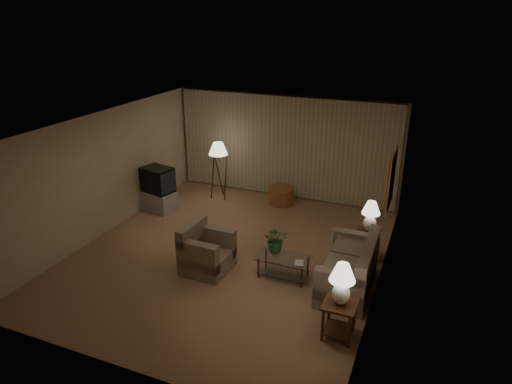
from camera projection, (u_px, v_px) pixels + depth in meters
ground at (229, 253)px, 9.44m from camera, size 7.00×7.00×0.00m
room_shell at (258, 153)px, 10.07m from camera, size 6.04×7.02×2.72m
sofa at (348, 270)px, 8.13m from camera, size 1.71×0.89×0.75m
armchair at (207, 253)px, 8.70m from camera, size 0.93×0.89×0.74m
side_table_near at (339, 314)px, 6.91m from camera, size 0.50×0.50×0.60m
side_table_far at (368, 240)px, 9.14m from camera, size 0.50×0.42×0.60m
table_lamp_near at (342, 280)px, 6.69m from camera, size 0.39×0.39×0.68m
table_lamp_far at (371, 214)px, 8.93m from camera, size 0.37×0.37×0.63m
coffee_table at (283, 264)px, 8.50m from camera, size 0.98×0.53×0.41m
tv_cabinet at (160, 201)px, 11.37m from camera, size 1.06×0.89×0.50m
crt_tv at (158, 180)px, 11.16m from camera, size 0.96×0.84×0.62m
floor_lamp at (219, 170)px, 11.89m from camera, size 0.49×0.49×1.52m
ottoman at (282, 196)px, 11.76m from camera, size 0.72×0.72×0.43m
vase at (276, 252)px, 8.47m from camera, size 0.16×0.16×0.17m
flowers at (276, 236)px, 8.34m from camera, size 0.57×0.54×0.50m
book at (295, 263)px, 8.27m from camera, size 0.21×0.25×0.02m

